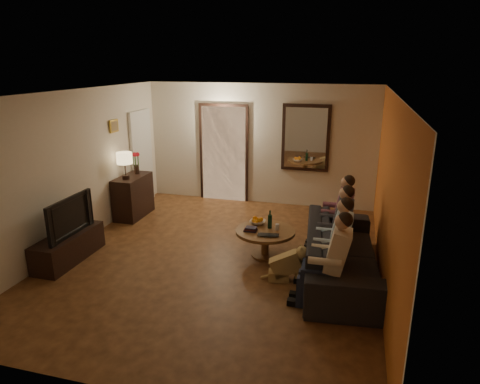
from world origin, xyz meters
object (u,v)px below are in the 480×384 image
(table_lamp, at_px, (125,166))
(sofa, at_px, (342,252))
(person_b, at_px, (335,245))
(dog, at_px, (286,263))
(dresser, at_px, (133,196))
(coffee_table, at_px, (265,243))
(tv_stand, at_px, (69,247))
(person_d, at_px, (339,216))
(wine_bottle, at_px, (270,219))
(person_a, at_px, (332,264))
(person_c, at_px, (337,229))
(bowl, at_px, (258,222))
(laptop, at_px, (268,236))
(tv, at_px, (65,216))

(table_lamp, xyz_separation_m, sofa, (4.19, -1.28, -0.73))
(person_b, relative_size, dog, 2.14)
(dresser, xyz_separation_m, coffee_table, (2.97, -1.14, -0.19))
(dresser, height_order, coffee_table, dresser)
(dresser, relative_size, sofa, 0.36)
(tv_stand, height_order, person_d, person_d)
(wine_bottle, bearing_deg, dresser, 161.02)
(dresser, relative_size, table_lamp, 1.74)
(person_a, relative_size, dog, 2.14)
(dresser, bearing_deg, sofa, -19.72)
(tv_stand, bearing_deg, table_lamp, 90.00)
(person_c, relative_size, coffee_table, 1.26)
(wine_bottle, bearing_deg, tv_stand, -160.62)
(person_b, relative_size, coffee_table, 1.26)
(sofa, relative_size, bowl, 10.00)
(person_d, xyz_separation_m, laptop, (-1.01, -0.82, -0.14))
(tv_stand, height_order, person_a, person_a)
(dog, relative_size, wine_bottle, 1.81)
(dresser, distance_m, tv_stand, 2.11)
(tv, bearing_deg, person_d, -69.81)
(sofa, bearing_deg, dresser, 65.26)
(wine_bottle, bearing_deg, sofa, -21.61)
(person_b, height_order, person_d, same)
(person_c, distance_m, person_d, 0.60)
(sofa, bearing_deg, wine_bottle, 63.38)
(laptop, bearing_deg, bowl, 112.02)
(dog, bearing_deg, tv, 174.30)
(person_d, height_order, laptop, person_d)
(person_c, xyz_separation_m, coffee_table, (-1.11, 0.06, -0.38))
(tv_stand, height_order, laptop, laptop)
(person_a, relative_size, person_b, 1.00)
(dresser, relative_size, person_b, 0.78)
(tv, distance_m, bowl, 3.04)
(table_lamp, distance_m, person_b, 4.41)
(tv_stand, xyz_separation_m, bowl, (2.79, 1.18, 0.26))
(dresser, bearing_deg, person_a, -30.44)
(tv_stand, relative_size, bowl, 5.09)
(coffee_table, height_order, wine_bottle, wine_bottle)
(table_lamp, relative_size, dog, 0.96)
(laptop, bearing_deg, dresser, 147.97)
(dog, height_order, coffee_table, dog)
(sofa, xyz_separation_m, dog, (-0.75, -0.37, -0.10))
(tv_stand, bearing_deg, person_b, 4.23)
(table_lamp, xyz_separation_m, dog, (3.43, -1.65, -0.83))
(person_d, xyz_separation_m, coffee_table, (-1.11, -0.54, -0.38))
(tv_stand, bearing_deg, dresser, 90.00)
(person_b, bearing_deg, dog, -174.00)
(person_a, bearing_deg, coffee_table, 131.45)
(table_lamp, xyz_separation_m, bowl, (2.79, -0.70, -0.62))
(table_lamp, bearing_deg, coffee_table, -17.19)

